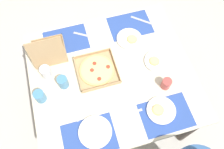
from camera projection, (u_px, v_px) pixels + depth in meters
ground_plane at (112, 106)px, 2.46m from camera, size 6.00×6.00×0.00m
dining_table at (112, 80)px, 1.88m from camera, size 1.25×1.13×0.76m
placemat_near_left at (130, 25)px, 1.99m from camera, size 0.36×0.26×0.00m
placemat_near_right at (66, 40)px, 1.92m from camera, size 0.36×0.26×0.00m
placemat_far_left at (166, 115)px, 1.64m from camera, size 0.36×0.26×0.00m
placemat_far_right at (89, 137)px, 1.57m from camera, size 0.36×0.26×0.00m
pizza_box_center at (97, 70)px, 1.79m from camera, size 0.31×0.31×0.04m
pizza_box_edge_far at (49, 52)px, 1.82m from camera, size 0.26×0.26×0.29m
plate_far_right at (130, 39)px, 1.92m from camera, size 0.21×0.21×0.03m
plate_far_left at (161, 110)px, 1.65m from camera, size 0.21×0.21×0.03m
plate_near_right at (95, 132)px, 1.58m from camera, size 0.23×0.23×0.02m
plate_middle at (157, 61)px, 1.82m from camera, size 0.20×0.20×0.03m
cup_spare at (46, 72)px, 1.73m from camera, size 0.08×0.08×0.11m
cup_red at (40, 96)px, 1.65m from camera, size 0.08×0.08×0.10m
cup_clear_right at (63, 82)px, 1.70m from camera, size 0.08×0.08×0.10m
cup_clear_left at (166, 84)px, 1.70m from camera, size 0.07×0.07×0.09m
knife_by_far_left at (85, 35)px, 1.94m from camera, size 0.19×0.13×0.00m
knife_by_near_left at (128, 114)px, 1.64m from camera, size 0.21×0.03×0.00m
knife_by_near_right at (72, 109)px, 1.66m from camera, size 0.06×0.21×0.00m
knife_by_far_right at (142, 21)px, 2.01m from camera, size 0.17×0.15×0.00m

